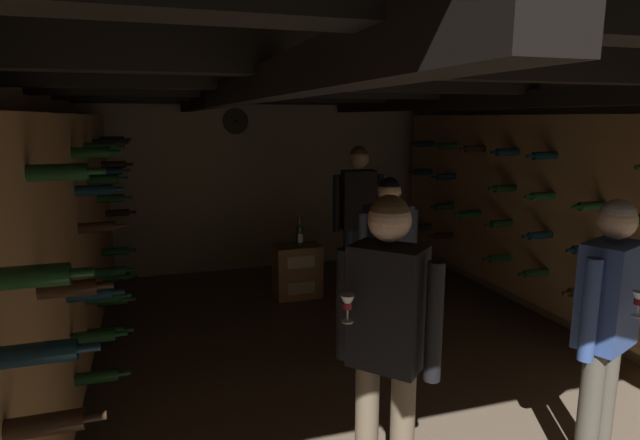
# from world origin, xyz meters

# --- Properties ---
(ground_plane) EXTENTS (8.40, 8.40, 0.00)m
(ground_plane) POSITION_xyz_m (0.00, 0.00, 0.00)
(ground_plane) COLOR #7A6651
(room_shell) EXTENTS (4.72, 6.52, 2.41)m
(room_shell) POSITION_xyz_m (0.00, 0.27, 1.43)
(room_shell) COLOR tan
(room_shell) RESTS_ON ground_plane
(wine_crate_stack) EXTENTS (0.52, 0.35, 0.60)m
(wine_crate_stack) POSITION_xyz_m (0.03, 1.88, 0.30)
(wine_crate_stack) COLOR #A37547
(wine_crate_stack) RESTS_ON ground_plane
(display_bottle) EXTENTS (0.08, 0.08, 0.35)m
(display_bottle) POSITION_xyz_m (0.05, 1.84, 0.74)
(display_bottle) COLOR #194723
(display_bottle) RESTS_ON wine_crate_stack
(person_host_center) EXTENTS (0.54, 0.35, 1.57)m
(person_host_center) POSITION_xyz_m (0.28, 0.03, 0.94)
(person_host_center) COLOR #232D4C
(person_host_center) RESTS_ON ground_plane
(person_guest_far_right) EXTENTS (0.54, 0.27, 1.73)m
(person_guest_far_right) POSITION_xyz_m (0.55, 1.33, 1.06)
(person_guest_far_right) COLOR #232D4C
(person_guest_far_right) RESTS_ON ground_plane
(person_guest_near_left) EXTENTS (0.44, 0.42, 1.68)m
(person_guest_near_left) POSITION_xyz_m (-0.45, -1.54, 1.02)
(person_guest_near_left) COLOR brown
(person_guest_near_left) RESTS_ON ground_plane
(person_guest_near_right) EXTENTS (0.50, 0.41, 1.61)m
(person_guest_near_right) POSITION_xyz_m (0.81, -1.62, 0.97)
(person_guest_near_right) COLOR #4C473D
(person_guest_near_right) RESTS_ON ground_plane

